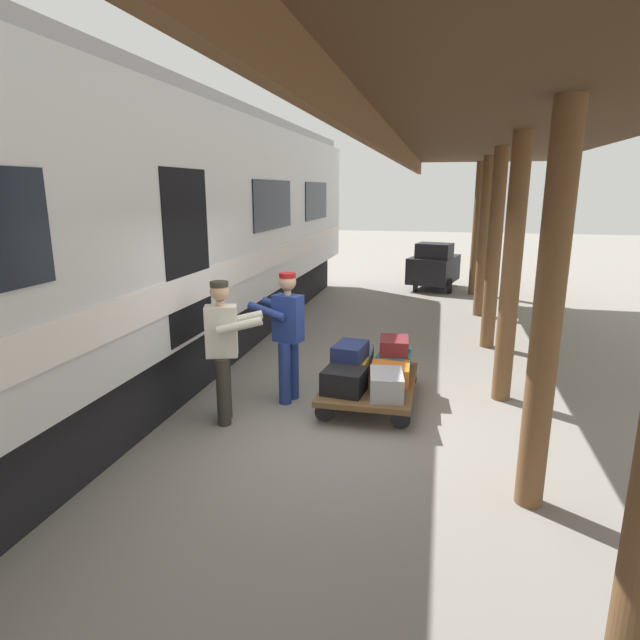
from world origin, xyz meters
TOP-DOWN VIEW (x-y plane):
  - ground_plane at (0.00, 0.00)m, footprint 60.00×60.00m
  - platform_canopy at (-1.78, 0.00)m, footprint 3.20×18.10m
  - train_car at (3.45, -0.00)m, footprint 3.02×18.79m
  - luggage_cart at (-0.15, -0.72)m, footprint 1.14×1.74m
  - suitcase_orange_carryall at (-0.41, -0.72)m, footprint 0.50×0.54m
  - suitcase_slate_roller at (0.10, -1.20)m, footprint 0.47×0.62m
  - suitcase_gray_aluminum at (-0.41, -0.24)m, footprint 0.47×0.63m
  - suitcase_yellow_case at (0.10, -0.72)m, footprint 0.43×0.56m
  - suitcase_black_hardshell at (0.10, -0.24)m, footprint 0.54×0.51m
  - suitcase_teal_softside at (-0.41, -1.20)m, footprint 0.46×0.64m
  - suitcase_navy_fabric at (0.12, -0.74)m, footprint 0.44×0.59m
  - suitcase_maroon_trunk at (-0.41, -1.18)m, footprint 0.41×0.52m
  - porter_in_overalls at (0.91, -0.54)m, footprint 0.72×0.54m
  - porter_by_door at (1.45, 0.24)m, footprint 0.73×0.57m
  - baggage_tug at (-0.79, -9.17)m, footprint 1.48×1.92m

SIDE VIEW (x-z plane):
  - ground_plane at x=0.00m, z-range 0.00..0.00m
  - luggage_cart at x=-0.15m, z-range 0.10..0.41m
  - suitcase_orange_carryall at x=-0.41m, z-range 0.30..0.54m
  - suitcase_teal_softside at x=-0.41m, z-range 0.30..0.55m
  - suitcase_yellow_case at x=0.10m, z-range 0.30..0.55m
  - suitcase_slate_roller at x=0.10m, z-range 0.30..0.55m
  - suitcase_gray_aluminum at x=-0.41m, z-range 0.30..0.59m
  - suitcase_black_hardshell at x=0.10m, z-range 0.30..0.59m
  - baggage_tug at x=-0.79m, z-range -0.02..1.28m
  - suitcase_maroon_trunk at x=-0.41m, z-range 0.55..0.76m
  - suitcase_navy_fabric at x=0.12m, z-range 0.55..0.77m
  - porter_in_overalls at x=0.91m, z-range 0.07..1.78m
  - porter_by_door at x=1.45m, z-range 0.07..1.78m
  - train_car at x=3.45m, z-range 0.06..4.06m
  - platform_canopy at x=-1.78m, z-range 1.44..5.00m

